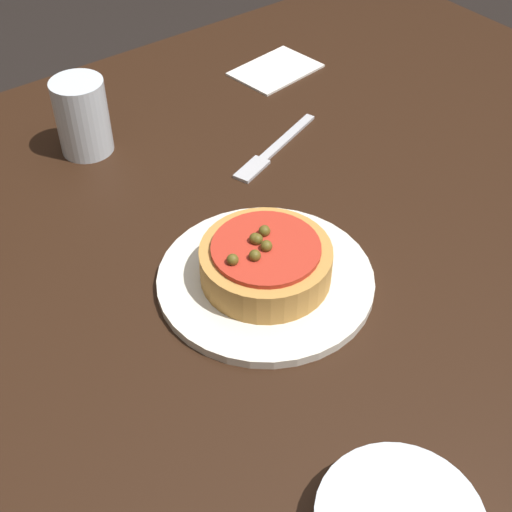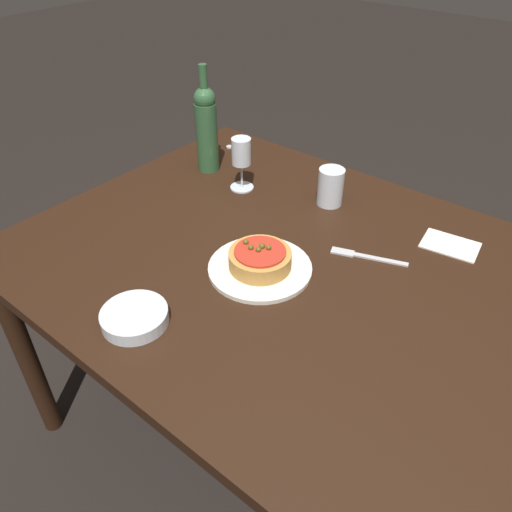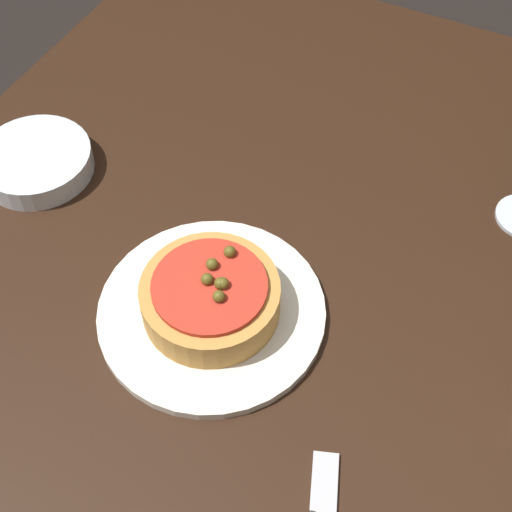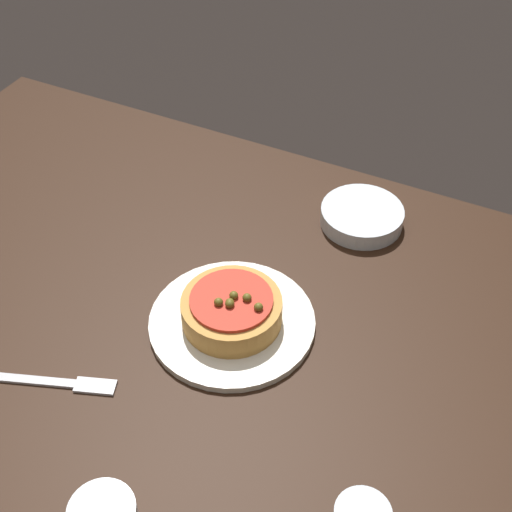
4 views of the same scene
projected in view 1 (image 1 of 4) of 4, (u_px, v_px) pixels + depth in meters
The scene contains 7 objects.
ground_plane at pixel (262, 510), 1.46m from camera, with size 14.00×14.00×0.00m, color black.
dining_table at pixel (265, 271), 0.99m from camera, with size 1.47×1.09×0.77m.
dinner_plate at pixel (266, 280), 0.86m from camera, with size 0.26×0.26×0.01m.
pizza at pixel (266, 262), 0.84m from camera, with size 0.16×0.16×0.06m.
water_cup at pixel (82, 117), 1.03m from camera, with size 0.08×0.08×0.11m.
fork at pixel (272, 151), 1.07m from camera, with size 0.20×0.09×0.00m.
paper_napkin at pixel (276, 70), 1.25m from camera, with size 0.16×0.12×0.00m.
Camera 1 is at (0.44, 0.56, 1.38)m, focal length 50.00 mm.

